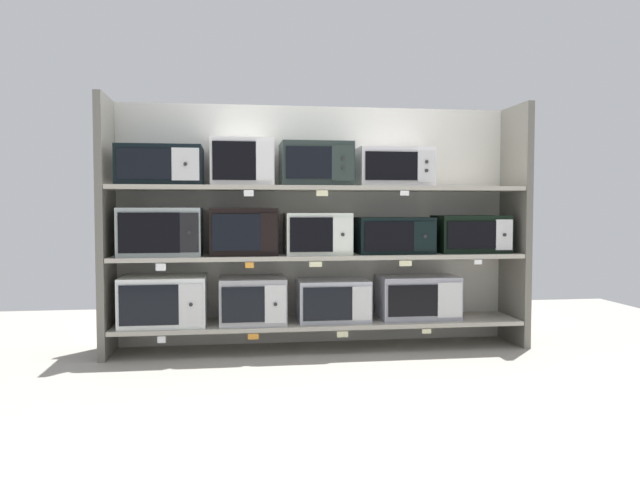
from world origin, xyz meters
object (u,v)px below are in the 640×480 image
Objects in this scene: microwave_0 at (164,301)px; microwave_9 at (161,166)px; microwave_1 at (253,300)px; microwave_10 at (242,163)px; microwave_6 at (317,234)px; microwave_11 at (316,165)px; microwave_2 at (333,300)px; microwave_8 at (471,234)px; microwave_12 at (394,168)px; microwave_3 at (418,297)px; microwave_5 at (244,231)px; microwave_4 at (161,232)px; microwave_7 at (393,235)px.

microwave_9 reaches higher than microwave_0.
microwave_1 is 0.97m from microwave_10.
microwave_10 is at bearing 180.00° from microwave_6.
microwave_11 is (-0.01, 0.00, 0.49)m from microwave_6.
microwave_2 is 1.13m from microwave_8.
microwave_0 is 1.88m from microwave_12.
microwave_3 is 0.96m from microwave_12.
microwave_0 is 1.25× the size of microwave_5.
microwave_8 is at bearing 0.01° from microwave_4.
microwave_4 is (-1.83, -0.00, 0.49)m from microwave_3.
microwave_10 is (-1.28, -0.00, 0.97)m from microwave_3.
microwave_5 is 0.85× the size of microwave_7.
microwave_11 is at bearing 179.97° from microwave_7.
microwave_9 is at bearing -180.00° from microwave_12.
microwave_4 reaches higher than microwave_8.
microwave_6 is (0.52, -0.00, -0.02)m from microwave_5.
microwave_7 is (1.64, 0.00, -0.03)m from microwave_4.
microwave_7 reaches higher than microwave_0.
microwave_1 is at bearing 179.99° from microwave_7.
microwave_7 is 0.76m from microwave_11.
microwave_0 is at bearing -179.99° from microwave_3.
microwave_8 is at bearing 0.00° from microwave_5.
microwave_0 is 1.42m from microwave_11.
microwave_8 is at bearing 0.01° from microwave_12.
microwave_10 is at bearing -179.99° from microwave_8.
microwave_9 is (-1.83, -0.00, 0.94)m from microwave_3.
microwave_12 reaches higher than microwave_9.
microwave_6 is at bearing -179.97° from microwave_3.
microwave_0 is 1.35× the size of microwave_10.
microwave_9 is at bearing 3.80° from microwave_4.
microwave_5 is at bearing 1.24° from microwave_10.
microwave_6 is at bearing -179.96° from microwave_2.
microwave_5 is at bearing -180.00° from microwave_12.
microwave_7 reaches higher than microwave_1.
microwave_4 is 1.08m from microwave_6.
microwave_0 is 1.09× the size of microwave_12.
microwave_1 is 1.12m from microwave_9.
microwave_6 is at bearing -179.97° from microwave_12.
microwave_2 is (1.19, 0.00, -0.02)m from microwave_0.
microwave_12 is (0.57, -0.00, -0.01)m from microwave_11.
microwave_0 reaches higher than microwave_3.
microwave_5 is 1.08m from microwave_7.
microwave_8 is (1.61, 0.00, 0.46)m from microwave_1.
microwave_5 is (0.55, 0.00, 0.48)m from microwave_0.
microwave_4 is (-1.20, -0.00, 0.50)m from microwave_2.
microwave_1 is at bearing -0.00° from microwave_9.
microwave_10 is at bearing -179.99° from microwave_2.
microwave_7 is (1.02, -0.00, 0.45)m from microwave_1.
microwave_8 reaches higher than microwave_3.
microwave_2 is at bearing 0.01° from microwave_4.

